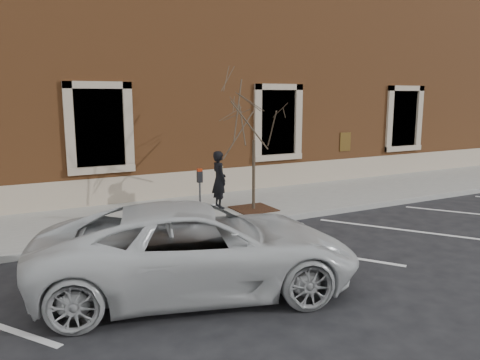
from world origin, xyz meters
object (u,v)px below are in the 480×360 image
sapling (254,121)px  parking_meter (200,186)px  man (219,180)px  white_truck (199,248)px

sapling → parking_meter: bearing=-158.1°
parking_meter → man: bearing=27.8°
sapling → white_truck: bearing=-129.5°
parking_meter → sapling: (1.96, 0.79, 1.50)m
parking_meter → white_truck: 3.65m
man → white_truck: man is taller
man → sapling: 1.93m
man → white_truck: 5.40m
sapling → man: bearing=142.6°
parking_meter → sapling: bearing=0.0°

